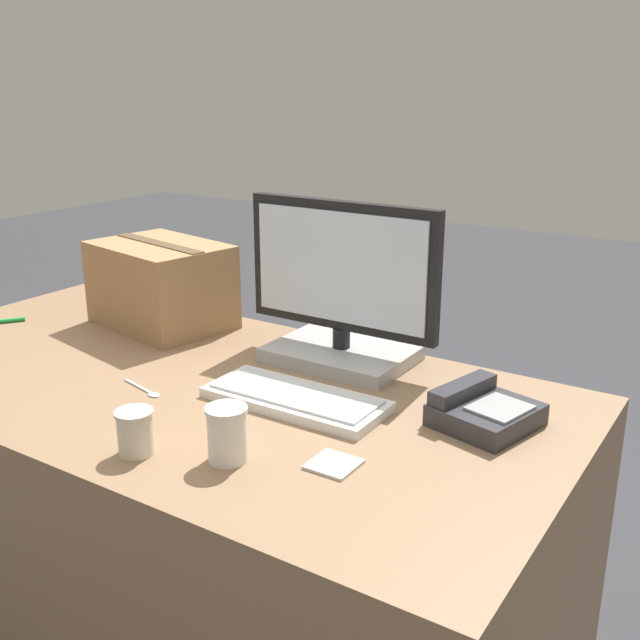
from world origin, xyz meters
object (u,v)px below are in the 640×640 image
(monitor, at_px, (341,300))
(paper_cup_left, at_px, (135,432))
(pen_marker, at_px, (0,322))
(keyboard, at_px, (295,398))
(spoon, at_px, (147,391))
(paper_cup_right, at_px, (227,434))
(desk_phone, at_px, (483,411))
(cardboard_box, at_px, (161,285))
(sticky_note_pad, at_px, (334,464))

(monitor, xyz_separation_m, paper_cup_left, (-0.07, -0.63, -0.12))
(monitor, height_order, pen_marker, monitor)
(keyboard, height_order, spoon, keyboard)
(keyboard, bearing_deg, pen_marker, 179.64)
(keyboard, distance_m, paper_cup_left, 0.37)
(paper_cup_right, bearing_deg, keyboard, 98.07)
(keyboard, xyz_separation_m, desk_phone, (0.38, 0.13, 0.02))
(keyboard, xyz_separation_m, paper_cup_right, (0.04, -0.28, 0.04))
(spoon, distance_m, cardboard_box, 0.51)
(desk_phone, xyz_separation_m, cardboard_box, (-1.02, 0.12, 0.09))
(cardboard_box, xyz_separation_m, pen_marker, (-0.41, -0.25, -0.11))
(desk_phone, height_order, sticky_note_pad, desk_phone)
(monitor, distance_m, keyboard, 0.32)
(spoon, bearing_deg, monitor, 69.87)
(spoon, bearing_deg, keyboard, 34.78)
(monitor, xyz_separation_m, keyboard, (0.06, -0.28, -0.15))
(monitor, xyz_separation_m, cardboard_box, (-0.58, -0.03, -0.04))
(paper_cup_right, height_order, pen_marker, paper_cup_right)
(monitor, xyz_separation_m, desk_phone, (0.43, -0.15, -0.13))
(monitor, xyz_separation_m, spoon, (-0.27, -0.41, -0.16))
(paper_cup_right, height_order, sticky_note_pad, paper_cup_right)
(pen_marker, bearing_deg, cardboard_box, 158.16)
(paper_cup_left, bearing_deg, desk_phone, 43.47)
(sticky_note_pad, bearing_deg, desk_phone, 62.43)
(sticky_note_pad, bearing_deg, paper_cup_right, -153.12)
(paper_cup_right, relative_size, sticky_note_pad, 1.26)
(paper_cup_right, distance_m, sticky_note_pad, 0.20)
(monitor, relative_size, desk_phone, 2.27)
(monitor, xyz_separation_m, pen_marker, (-0.99, -0.28, -0.15))
(monitor, height_order, keyboard, monitor)
(paper_cup_right, xyz_separation_m, pen_marker, (-1.08, 0.28, -0.05))
(keyboard, distance_m, sticky_note_pad, 0.29)
(paper_cup_left, relative_size, paper_cup_right, 0.81)
(keyboard, bearing_deg, paper_cup_left, -109.86)
(monitor, bearing_deg, sticky_note_pad, -60.00)
(keyboard, bearing_deg, spoon, -158.74)
(keyboard, bearing_deg, paper_cup_right, -82.34)
(desk_phone, relative_size, paper_cup_right, 2.11)
(desk_phone, relative_size, paper_cup_left, 2.59)
(monitor, relative_size, sticky_note_pad, 6.01)
(spoon, height_order, sticky_note_pad, sticky_note_pad)
(paper_cup_left, distance_m, spoon, 0.30)
(paper_cup_left, relative_size, cardboard_box, 0.21)
(keyboard, distance_m, spoon, 0.35)
(monitor, bearing_deg, pen_marker, -164.11)
(sticky_note_pad, bearing_deg, spoon, 173.69)
(paper_cup_left, xyz_separation_m, spoon, (-0.20, 0.22, -0.04))
(paper_cup_right, distance_m, cardboard_box, 0.86)
(desk_phone, distance_m, spoon, 0.75)
(monitor, relative_size, keyboard, 1.26)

